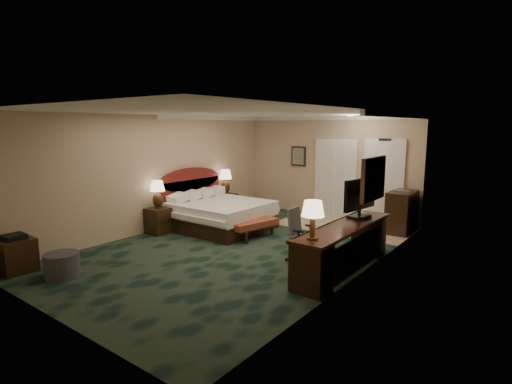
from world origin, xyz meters
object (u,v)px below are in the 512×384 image
Objects in this scene: nightstand_far at (225,205)px; minibar at (402,212)px; nightstand_near at (159,220)px; bed_bench at (254,229)px; bed at (221,215)px; tv at (360,198)px; lamp_near at (158,194)px; lamp_far at (225,182)px; ottoman at (62,265)px; desk at (344,248)px; side_table at (16,255)px; desk_chair at (305,236)px.

minibar is at bearing 14.16° from nightstand_far.
nightstand_near is 2.24m from bed_bench.
tv reaches higher than bed.
lamp_near is 2.36m from bed_bench.
ottoman is at bearing -80.11° from lamp_far.
tv is 2.52m from minibar.
nightstand_near is 0.63× the size of tv.
desk is (4.44, -2.01, -0.54)m from lamp_far.
minibar is at bearing 56.38° from bed_bench.
ottoman is (0.88, -2.74, -0.10)m from nightstand_near.
desk is (4.39, 3.40, 0.11)m from side_table.
nightstand_far is at bearing 89.29° from lamp_near.
minibar is (0.77, 3.11, -0.00)m from desk_chair.
tv is at bearing -16.55° from nightstand_far.
minibar is (0.03, 2.43, -0.67)m from tv.
tv is at bearing 46.47° from ottoman.
bed reaches higher than ottoman.
nightstand_far is at bearing 89.84° from nightstand_near.
lamp_far is at bearing 108.92° from nightstand_far.
desk_chair is at bearing -128.25° from tv.
nightstand_near is at bearing 107.72° from ottoman.
desk is at bearing -24.39° from lamp_far.
bed is 4.22m from minibar.
nightstand_far is 0.53× the size of bed_bench.
bed_bench is at bearing -135.17° from minibar.
side_table is 4.97m from desk_chair.
ottoman is at bearing -80.18° from nightstand_far.
nightstand_far is 4.17m from desk_chair.
nightstand_far is 0.22× the size of desk.
desk_chair is (3.67, 0.30, 0.19)m from nightstand_near.
lamp_far reaches higher than ottoman.
bed_bench is 2.58m from tv.
lamp_far is 0.68× the size of desk_chair.
bed is 1.57m from lamp_near.
lamp_near is 0.95× the size of lamp_far.
nightstand_far is 0.96× the size of lamp_near.
desk_chair reaches higher than bed.
bed is at bearing -53.03° from lamp_far.
lamp_near is at bearing -142.61° from bed_bench.
ottoman is at bearing 22.60° from side_table.
lamp_far reaches higher than bed_bench.
bed is at bearing 89.97° from ottoman.
lamp_far is at bearing 172.18° from tv.
nightstand_far reaches higher than ottoman.
nightstand_near reaches higher than bed_bench.
lamp_near is 4.49m from desk.
lamp_far is 2.53m from bed_bench.
nightstand_far is 4.85m from desk.
tv is at bearing -2.74° from bed.
side_table is 7.85m from minibar.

